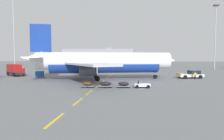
{
  "coord_description": "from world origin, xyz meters",
  "views": [
    {
      "loc": [
        24.14,
        -20.18,
        5.01
      ],
      "look_at": [
        19.62,
        24.2,
        2.22
      ],
      "focal_mm": 32.05,
      "sensor_mm": 36.0,
      "label": 1
    }
  ],
  "objects_px": {
    "fuel_service_truck": "(15,70)",
    "uld_cargo_container": "(40,74)",
    "airliner_foreground": "(103,62)",
    "baggage_train": "(115,84)",
    "ground_power_truck": "(76,68)",
    "pushback_tug": "(191,74)",
    "ground_crew_worker": "(195,75)",
    "apron_light_mast_near": "(14,25)",
    "apron_light_mast_far": "(216,30)"
  },
  "relations": [
    {
      "from": "ground_power_truck",
      "to": "apron_light_mast_far",
      "type": "bearing_deg",
      "value": 19.83
    },
    {
      "from": "airliner_foreground",
      "to": "fuel_service_truck",
      "type": "relative_size",
      "value": 4.94
    },
    {
      "from": "ground_power_truck",
      "to": "uld_cargo_container",
      "type": "height_order",
      "value": "ground_power_truck"
    },
    {
      "from": "airliner_foreground",
      "to": "apron_light_mast_far",
      "type": "height_order",
      "value": "apron_light_mast_far"
    },
    {
      "from": "ground_power_truck",
      "to": "apron_light_mast_far",
      "type": "relative_size",
      "value": 0.28
    },
    {
      "from": "airliner_foreground",
      "to": "baggage_train",
      "type": "height_order",
      "value": "airliner_foreground"
    },
    {
      "from": "baggage_train",
      "to": "fuel_service_truck",
      "type": "bearing_deg",
      "value": 147.33
    },
    {
      "from": "pushback_tug",
      "to": "apron_light_mast_near",
      "type": "bearing_deg",
      "value": 155.26
    },
    {
      "from": "airliner_foreground",
      "to": "fuel_service_truck",
      "type": "xyz_separation_m",
      "value": [
        -25.27,
        6.83,
        -2.3
      ]
    },
    {
      "from": "airliner_foreground",
      "to": "fuel_service_truck",
      "type": "distance_m",
      "value": 26.28
    },
    {
      "from": "airliner_foreground",
      "to": "uld_cargo_container",
      "type": "xyz_separation_m",
      "value": [
        -16.65,
        3.52,
        -3.15
      ]
    },
    {
      "from": "fuel_service_truck",
      "to": "apron_light_mast_far",
      "type": "xyz_separation_m",
      "value": [
        64.15,
        30.45,
        14.14
      ]
    },
    {
      "from": "baggage_train",
      "to": "uld_cargo_container",
      "type": "xyz_separation_m",
      "value": [
        -20.49,
        15.35,
        0.27
      ]
    },
    {
      "from": "pushback_tug",
      "to": "uld_cargo_container",
      "type": "height_order",
      "value": "pushback_tug"
    },
    {
      "from": "apron_light_mast_far",
      "to": "ground_power_truck",
      "type": "bearing_deg",
      "value": -160.17
    },
    {
      "from": "fuel_service_truck",
      "to": "baggage_train",
      "type": "xyz_separation_m",
      "value": [
        29.1,
        -18.66,
        -1.11
      ]
    },
    {
      "from": "uld_cargo_container",
      "to": "apron_light_mast_near",
      "type": "bearing_deg",
      "value": 129.92
    },
    {
      "from": "baggage_train",
      "to": "apron_light_mast_near",
      "type": "bearing_deg",
      "value": 135.08
    },
    {
      "from": "airliner_foreground",
      "to": "pushback_tug",
      "type": "height_order",
      "value": "airliner_foreground"
    },
    {
      "from": "apron_light_mast_far",
      "to": "baggage_train",
      "type": "bearing_deg",
      "value": -125.52
    },
    {
      "from": "ground_crew_worker",
      "to": "uld_cargo_container",
      "type": "distance_m",
      "value": 37.77
    },
    {
      "from": "pushback_tug",
      "to": "ground_power_truck",
      "type": "xyz_separation_m",
      "value": [
        -32.45,
        14.0,
        0.74
      ]
    },
    {
      "from": "fuel_service_truck",
      "to": "apron_light_mast_far",
      "type": "bearing_deg",
      "value": 25.39
    },
    {
      "from": "fuel_service_truck",
      "to": "airliner_foreground",
      "type": "bearing_deg",
      "value": -15.13
    },
    {
      "from": "airliner_foreground",
      "to": "baggage_train",
      "type": "relative_size",
      "value": 2.96
    },
    {
      "from": "ground_power_truck",
      "to": "uld_cargo_container",
      "type": "xyz_separation_m",
      "value": [
        -5.02,
        -15.55,
        -0.85
      ]
    },
    {
      "from": "ground_crew_worker",
      "to": "apron_light_mast_far",
      "type": "relative_size",
      "value": 0.07
    },
    {
      "from": "airliner_foreground",
      "to": "apron_light_mast_near",
      "type": "xyz_separation_m",
      "value": [
        -42.27,
        34.14,
        14.48
      ]
    },
    {
      "from": "baggage_train",
      "to": "uld_cargo_container",
      "type": "height_order",
      "value": "uld_cargo_container"
    },
    {
      "from": "airliner_foreground",
      "to": "apron_light_mast_near",
      "type": "relative_size",
      "value": 1.14
    },
    {
      "from": "pushback_tug",
      "to": "ground_crew_worker",
      "type": "xyz_separation_m",
      "value": [
        0.29,
        -2.57,
        0.06
      ]
    },
    {
      "from": "pushback_tug",
      "to": "apron_light_mast_far",
      "type": "distance_m",
      "value": 39.83
    },
    {
      "from": "apron_light_mast_far",
      "to": "airliner_foreground",
      "type": "bearing_deg",
      "value": -136.21
    },
    {
      "from": "airliner_foreground",
      "to": "ground_crew_worker",
      "type": "bearing_deg",
      "value": 6.74
    },
    {
      "from": "pushback_tug",
      "to": "fuel_service_truck",
      "type": "bearing_deg",
      "value": 177.8
    },
    {
      "from": "apron_light_mast_near",
      "to": "ground_crew_worker",
      "type": "bearing_deg",
      "value": -26.53
    },
    {
      "from": "pushback_tug",
      "to": "fuel_service_truck",
      "type": "height_order",
      "value": "fuel_service_truck"
    },
    {
      "from": "ground_power_truck",
      "to": "apron_light_mast_near",
      "type": "bearing_deg",
      "value": 153.81
    },
    {
      "from": "fuel_service_truck",
      "to": "uld_cargo_container",
      "type": "xyz_separation_m",
      "value": [
        8.61,
        -3.31,
        -0.85
      ]
    },
    {
      "from": "airliner_foreground",
      "to": "ground_power_truck",
      "type": "bearing_deg",
      "value": 121.39
    },
    {
      "from": "airliner_foreground",
      "to": "pushback_tug",
      "type": "bearing_deg",
      "value": 13.67
    },
    {
      "from": "ground_crew_worker",
      "to": "airliner_foreground",
      "type": "bearing_deg",
      "value": -173.26
    },
    {
      "from": "apron_light_mast_near",
      "to": "apron_light_mast_far",
      "type": "distance_m",
      "value": 81.26
    },
    {
      "from": "ground_crew_worker",
      "to": "uld_cargo_container",
      "type": "height_order",
      "value": "ground_crew_worker"
    },
    {
      "from": "pushback_tug",
      "to": "airliner_foreground",
      "type": "bearing_deg",
      "value": -166.33
    },
    {
      "from": "ground_crew_worker",
      "to": "apron_light_mast_near",
      "type": "bearing_deg",
      "value": 153.47
    },
    {
      "from": "airliner_foreground",
      "to": "ground_crew_worker",
      "type": "distance_m",
      "value": 21.46
    },
    {
      "from": "ground_crew_worker",
      "to": "apron_light_mast_near",
      "type": "xyz_separation_m",
      "value": [
        -63.37,
        31.64,
        17.47
      ]
    },
    {
      "from": "airliner_foreground",
      "to": "uld_cargo_container",
      "type": "relative_size",
      "value": 19.35
    },
    {
      "from": "uld_cargo_container",
      "to": "apron_light_mast_near",
      "type": "xyz_separation_m",
      "value": [
        -25.62,
        30.62,
        17.63
      ]
    }
  ]
}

